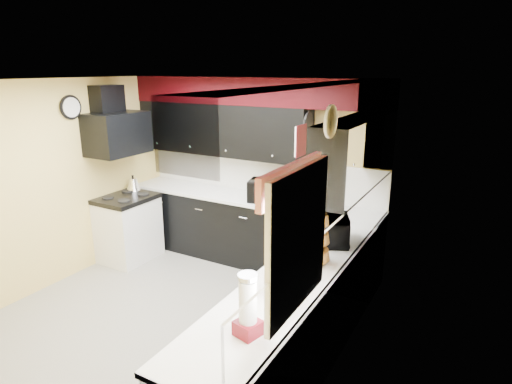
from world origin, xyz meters
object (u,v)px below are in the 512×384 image
microwave (332,230)px  kettle (133,184)px  knife_block (324,203)px  toaster_oven (268,191)px  utensil_crock (290,198)px

microwave → kettle: microwave is taller
microwave → kettle: bearing=57.5°
microwave → knife_block: bearing=0.9°
toaster_oven → kettle: size_ratio=2.48×
toaster_oven → microwave: 1.48m
toaster_oven → knife_block: bearing=-12.5°
toaster_oven → knife_block: size_ratio=2.55×
knife_block → kettle: bearing=-156.4°
utensil_crock → toaster_oven: bearing=-177.6°
knife_block → kettle: 2.77m
toaster_oven → utensil_crock: size_ratio=2.84×
toaster_oven → microwave: toaster_oven is taller
toaster_oven → kettle: toaster_oven is taller
toaster_oven → utensil_crock: toaster_oven is taller
microwave → knife_block: size_ratio=2.47×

